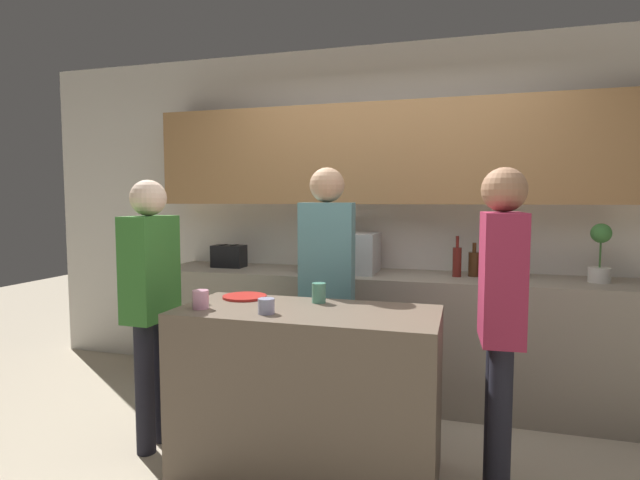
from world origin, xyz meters
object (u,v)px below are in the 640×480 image
object	(u,v)px
bottle_2	(489,262)
person_center	(327,274)
microwave	(343,252)
bottle_4	(517,266)
person_right	(501,305)
plate_on_island	(245,297)
cup_1	(319,293)
bottle_3	(502,264)
cup_0	(266,306)
bottle_0	(457,261)
bottle_1	(474,264)
potted_plant	(600,253)
toaster	(229,256)
person_left	(151,291)
cup_2	(201,299)

from	to	relation	value
bottle_2	person_center	size ratio (longest dim) A/B	0.17
microwave	person_center	xyz separation A→B (m)	(0.05, -0.63, -0.07)
bottle_4	person_right	distance (m)	1.23
plate_on_island	cup_1	xyz separation A→B (m)	(0.46, -0.01, 0.05)
bottle_3	cup_0	size ratio (longest dim) A/B	3.44
bottle_0	person_center	size ratio (longest dim) A/B	0.17
bottle_2	bottle_1	bearing A→B (deg)	-177.24
person_center	bottle_2	bearing A→B (deg)	-151.14
bottle_2	potted_plant	bearing A→B (deg)	-3.25
toaster	potted_plant	world-z (taller)	potted_plant
person_left	cup_0	bearing A→B (deg)	79.00
bottle_1	person_right	bearing A→B (deg)	-84.87
bottle_0	cup_1	size ratio (longest dim) A/B	2.63
bottle_1	person_center	world-z (taller)	person_center
plate_on_island	bottle_0	bearing A→B (deg)	40.14
bottle_4	person_right	world-z (taller)	person_right
bottle_1	plate_on_island	bearing A→B (deg)	-141.20
bottle_2	person_center	xyz separation A→B (m)	(-1.02, -0.68, -0.03)
microwave	person_right	xyz separation A→B (m)	(1.07, -1.16, -0.11)
bottle_0	bottle_2	xyz separation A→B (m)	(0.22, 0.05, -0.00)
plate_on_island	microwave	bearing A→B (deg)	70.88
potted_plant	cup_1	world-z (taller)	potted_plant
bottle_2	bottle_4	size ratio (longest dim) A/B	1.26
potted_plant	person_right	size ratio (longest dim) A/B	0.24
person_right	cup_0	bearing A→B (deg)	97.11
person_center	person_right	xyz separation A→B (m)	(1.02, -0.52, -0.03)
bottle_0	person_left	distance (m)	2.09
bottle_3	bottle_4	bearing A→B (deg)	46.70
bottle_0	bottle_3	distance (m)	0.31
bottle_0	cup_2	bearing A→B (deg)	-134.15
bottle_3	cup_2	world-z (taller)	bottle_3
bottle_1	bottle_0	bearing A→B (deg)	-157.90
toaster	potted_plant	size ratio (longest dim) A/B	0.66
bottle_1	person_left	world-z (taller)	person_left
microwave	person_left	xyz separation A→B (m)	(-0.88, -1.19, -0.14)
potted_plant	plate_on_island	xyz separation A→B (m)	(-2.12, -1.02, -0.22)
bottle_0	bottle_2	world-z (taller)	bottle_0
bottle_0	cup_0	world-z (taller)	bottle_0
bottle_4	cup_0	distance (m)	1.94
cup_1	cup_0	bearing A→B (deg)	-118.24
toaster	person_right	xyz separation A→B (m)	(2.03, -1.16, -0.05)
cup_2	person_center	size ratio (longest dim) A/B	0.06
bottle_2	cup_0	distance (m)	1.81
bottle_2	plate_on_island	distance (m)	1.77
potted_plant	bottle_1	world-z (taller)	potted_plant
person_left	person_center	size ratio (longest dim) A/B	0.95
plate_on_island	person_center	size ratio (longest dim) A/B	0.15
bottle_2	cup_2	size ratio (longest dim) A/B	2.89
microwave	bottle_1	world-z (taller)	microwave
cup_0	microwave	bearing A→B (deg)	86.88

